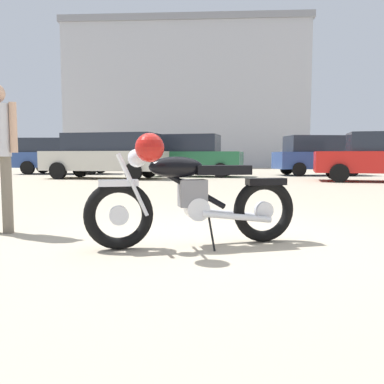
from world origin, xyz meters
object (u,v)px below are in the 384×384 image
(red_hatchback_near, at_px, (194,155))
(dark_sedan_left, at_px, (317,155))
(pale_sedan_back, at_px, (107,154))
(white_estate_far, at_px, (379,157))
(silver_sedan_mid, at_px, (63,155))
(vintage_motorcycle, at_px, (189,195))

(red_hatchback_near, height_order, dark_sedan_left, same)
(pale_sedan_back, xyz_separation_m, red_hatchback_near, (3.21, 1.90, -0.02))
(white_estate_far, xyz_separation_m, pale_sedan_back, (-9.79, 1.02, 0.10))
(red_hatchback_near, distance_m, silver_sedan_mid, 6.92)
(vintage_motorcycle, distance_m, pale_sedan_back, 12.15)
(white_estate_far, bearing_deg, silver_sedan_mid, 169.11)
(white_estate_far, xyz_separation_m, red_hatchback_near, (-6.58, 2.91, 0.08))
(pale_sedan_back, relative_size, silver_sedan_mid, 1.02)
(vintage_motorcycle, xyz_separation_m, pale_sedan_back, (-4.32, 11.35, 0.45))
(dark_sedan_left, bearing_deg, pale_sedan_back, -168.74)
(white_estate_far, bearing_deg, pale_sedan_back, -176.68)
(white_estate_far, height_order, silver_sedan_mid, silver_sedan_mid)
(vintage_motorcycle, relative_size, silver_sedan_mid, 0.42)
(red_hatchback_near, xyz_separation_m, dark_sedan_left, (5.46, 1.53, 0.00))
(pale_sedan_back, distance_m, silver_sedan_mid, 5.14)
(white_estate_far, distance_m, silver_sedan_mid, 14.08)
(red_hatchback_near, xyz_separation_m, silver_sedan_mid, (-6.64, 1.94, 0.02))
(pale_sedan_back, height_order, silver_sedan_mid, same)
(white_estate_far, bearing_deg, vintage_motorcycle, -108.66)
(pale_sedan_back, relative_size, dark_sedan_left, 1.18)
(pale_sedan_back, bearing_deg, vintage_motorcycle, 117.62)
(dark_sedan_left, bearing_deg, red_hatchback_near, -174.66)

